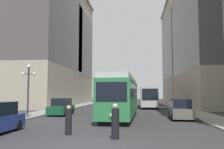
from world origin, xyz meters
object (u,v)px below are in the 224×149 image
Objects in this scene: streetcar at (121,96)px; parked_car_left_near at (62,107)px; pedestrian_crossing_far at (115,122)px; transit_bus at (148,96)px; lamp_post_left_near at (28,82)px; pedestrian_crossing_near at (69,121)px; parked_car_right_far at (181,110)px.

streetcar is 2.78× the size of parked_car_left_near.
pedestrian_crossing_far is at bearing -85.69° from streetcar.
lamp_post_left_near reaches higher than transit_bus.
pedestrian_crossing_near is at bearing -101.79° from transit_bus.
parked_car_right_far is 11.16m from pedestrian_crossing_far.
parked_car_left_near is 1.01× the size of lamp_post_left_near.
parked_car_right_far is 2.63× the size of pedestrian_crossing_near.
lamp_post_left_near is at bearing 6.29° from parked_car_right_far.
parked_car_right_far is 2.41× the size of pedestrian_crossing_far.
streetcar is 2.82× the size of lamp_post_left_near.
parked_car_left_near reaches higher than pedestrian_crossing_far.
parked_car_left_near is at bearing -92.07° from pedestrian_crossing_far.
parked_car_left_near is at bearing -123.64° from transit_bus.
lamp_post_left_near is (-1.90, -4.15, 2.57)m from parked_car_left_near.
pedestrian_crossing_far is (7.17, -13.16, -0.01)m from parked_car_left_near.
transit_bus is 2.83× the size of parked_car_right_far.
parked_car_left_near is at bearing 4.70° from pedestrian_crossing_near.
pedestrian_crossing_near is at bearing -72.15° from parked_car_left_near.
streetcar is 10.47m from pedestrian_crossing_near.
parked_car_left_near is (-10.09, -15.24, -1.10)m from transit_bus.
transit_bus reaches higher than parked_car_left_near.
streetcar reaches higher than pedestrian_crossing_near.
streetcar is 3.19× the size of parked_car_right_far.
pedestrian_crossing_near is at bearing -49.59° from pedestrian_crossing_far.
lamp_post_left_near is at bearing -116.66° from parked_car_left_near.
streetcar is at bearing -19.33° from parked_car_left_near.
streetcar reaches higher than parked_car_right_far.
streetcar is 7.16m from parked_car_left_near.
parked_car_left_near is at bearing 164.77° from streetcar.
streetcar is at bearing -8.98° from parked_car_right_far.
pedestrian_crossing_near is (4.43, -12.22, -0.08)m from parked_car_left_near.
pedestrian_crossing_near is 0.92× the size of pedestrian_crossing_far.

